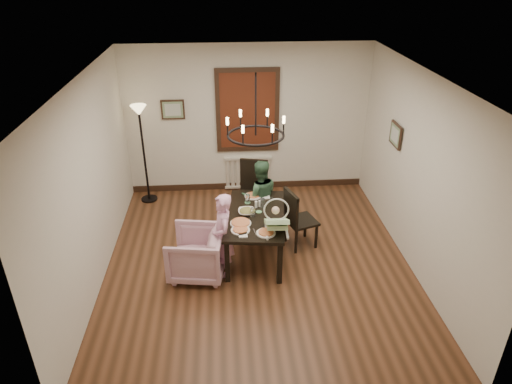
{
  "coord_description": "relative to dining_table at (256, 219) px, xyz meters",
  "views": [
    {
      "loc": [
        -0.46,
        -5.59,
        4.14
      ],
      "look_at": [
        -0.01,
        0.3,
        1.05
      ],
      "focal_mm": 32.0,
      "sensor_mm": 36.0,
      "label": 1
    }
  ],
  "objects": [
    {
      "name": "room_shell",
      "position": [
        0.02,
        0.12,
        0.77
      ],
      "size": [
        4.51,
        5.0,
        2.81
      ],
      "color": "brown",
      "rests_on": "ground"
    },
    {
      "name": "chandelier",
      "position": [
        0.0,
        0.0,
        1.32
      ],
      "size": [
        0.8,
        0.8,
        0.04
      ],
      "primitive_type": "torus",
      "color": "black",
      "rests_on": "room_shell"
    },
    {
      "name": "chair_right",
      "position": [
        0.73,
        0.19,
        -0.13
      ],
      "size": [
        0.55,
        0.55,
        0.99
      ],
      "primitive_type": null,
      "rotation": [
        0.0,
        0.0,
        1.9
      ],
      "color": "black",
      "rests_on": "room_shell"
    },
    {
      "name": "armchair",
      "position": [
        -0.88,
        -0.44,
        -0.27
      ],
      "size": [
        0.89,
        0.87,
        0.71
      ],
      "primitive_type": "imported",
      "rotation": [
        0.0,
        0.0,
        -1.72
      ],
      "color": "#DBA8B7",
      "rests_on": "room_shell"
    },
    {
      "name": "chair_far",
      "position": [
        0.01,
        0.99,
        -0.09
      ],
      "size": [
        0.57,
        0.57,
        1.08
      ],
      "primitive_type": null,
      "rotation": [
        0.0,
        0.0,
        -0.24
      ],
      "color": "black",
      "rests_on": "room_shell"
    },
    {
      "name": "drinking_glass",
      "position": [
        -0.05,
        -0.07,
        0.15
      ],
      "size": [
        0.07,
        0.07,
        0.14
      ],
      "primitive_type": "cylinder",
      "color": "silver",
      "rests_on": "dining_table"
    },
    {
      "name": "elderly_woman",
      "position": [
        -0.5,
        -0.44,
        -0.1
      ],
      "size": [
        0.31,
        0.42,
        1.05
      ],
      "primitive_type": "imported",
      "rotation": [
        0.0,
        0.0,
        -1.41
      ],
      "color": "#E6A2C8",
      "rests_on": "room_shell"
    },
    {
      "name": "salad_bowl",
      "position": [
        -0.13,
        0.01,
        0.12
      ],
      "size": [
        0.3,
        0.3,
        0.07
      ],
      "primitive_type": "imported",
      "color": "white",
      "rests_on": "dining_table"
    },
    {
      "name": "picture_back",
      "position": [
        -1.33,
        2.22,
        1.02
      ],
      "size": [
        0.42,
        0.03,
        0.36
      ],
      "primitive_type": "cube",
      "color": "black",
      "rests_on": "room_shell"
    },
    {
      "name": "baby_bouncer",
      "position": [
        0.25,
        -0.48,
        0.25
      ],
      "size": [
        0.4,
        0.53,
        0.34
      ],
      "primitive_type": null,
      "rotation": [
        0.0,
        0.0,
        -0.04
      ],
      "color": "#ACD794",
      "rests_on": "dining_table"
    },
    {
      "name": "pizza_platter",
      "position": [
        -0.24,
        -0.27,
        0.1
      ],
      "size": [
        0.3,
        0.3,
        0.04
      ],
      "primitive_type": "cylinder",
      "color": "tan",
      "rests_on": "dining_table"
    },
    {
      "name": "picture_right",
      "position": [
        2.23,
        0.65,
        1.02
      ],
      "size": [
        0.03,
        0.42,
        0.36
      ],
      "primitive_type": "cube",
      "rotation": [
        0.0,
        0.0,
        1.57
      ],
      "color": "black",
      "rests_on": "room_shell"
    },
    {
      "name": "radiator",
      "position": [
        0.02,
        2.23,
        -0.28
      ],
      "size": [
        0.92,
        0.12,
        0.62
      ],
      "primitive_type": null,
      "color": "silver",
      "rests_on": "room_shell"
    },
    {
      "name": "floor_lamp",
      "position": [
        -1.88,
        1.9,
        0.27
      ],
      "size": [
        0.3,
        0.3,
        1.8
      ],
      "primitive_type": null,
      "color": "black",
      "rests_on": "room_shell"
    },
    {
      "name": "seated_man",
      "position": [
        0.11,
        0.67,
        -0.1
      ],
      "size": [
        0.54,
        0.44,
        1.05
      ],
      "primitive_type": "imported",
      "rotation": [
        0.0,
        0.0,
        3.23
      ],
      "color": "#35593C",
      "rests_on": "room_shell"
    },
    {
      "name": "dining_table",
      "position": [
        0.0,
        0.0,
        0.0
      ],
      "size": [
        1.03,
        1.61,
        0.71
      ],
      "rotation": [
        0.0,
        0.0,
        -0.12
      ],
      "color": "black",
      "rests_on": "room_shell"
    },
    {
      "name": "window_blinds",
      "position": [
        0.02,
        2.21,
        0.97
      ],
      "size": [
        1.0,
        0.03,
        1.4
      ],
      "primitive_type": "cube",
      "color": "#572111",
      "rests_on": "room_shell"
    }
  ]
}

